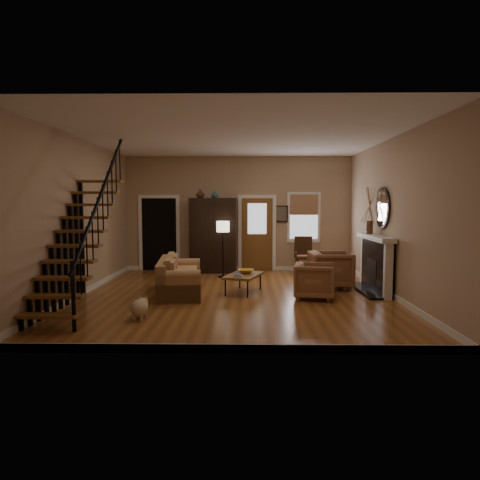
{
  "coord_description": "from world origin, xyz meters",
  "views": [
    {
      "loc": [
        0.24,
        -8.9,
        1.94
      ],
      "look_at": [
        0.1,
        0.4,
        1.15
      ],
      "focal_mm": 32.0,
      "sensor_mm": 36.0,
      "label": 1
    }
  ],
  "objects_px": {
    "armoire": "(213,235)",
    "armchair_left": "(315,281)",
    "sofa": "(180,277)",
    "armchair_right": "(331,270)",
    "coffee_table": "(243,284)",
    "floor_lamp": "(223,249)",
    "side_chair": "(304,255)"
  },
  "relations": [
    {
      "from": "sofa",
      "to": "armchair_right",
      "type": "bearing_deg",
      "value": 5.12
    },
    {
      "from": "armoire",
      "to": "sofa",
      "type": "relative_size",
      "value": 1.05
    },
    {
      "from": "coffee_table",
      "to": "side_chair",
      "type": "relative_size",
      "value": 1.04
    },
    {
      "from": "floor_lamp",
      "to": "armchair_left",
      "type": "bearing_deg",
      "value": -51.27
    },
    {
      "from": "armchair_right",
      "to": "side_chair",
      "type": "relative_size",
      "value": 0.92
    },
    {
      "from": "armoire",
      "to": "sofa",
      "type": "height_order",
      "value": "armoire"
    },
    {
      "from": "armchair_right",
      "to": "side_chair",
      "type": "xyz_separation_m",
      "value": [
        -0.33,
        2.1,
        0.08
      ]
    },
    {
      "from": "armoire",
      "to": "coffee_table",
      "type": "relative_size",
      "value": 1.98
    },
    {
      "from": "sofa",
      "to": "floor_lamp",
      "type": "bearing_deg",
      "value": 62.44
    },
    {
      "from": "armoire",
      "to": "armchair_left",
      "type": "xyz_separation_m",
      "value": [
        2.34,
        -3.38,
        -0.68
      ]
    },
    {
      "from": "sofa",
      "to": "floor_lamp",
      "type": "xyz_separation_m",
      "value": [
        0.81,
        2.13,
        0.37
      ]
    },
    {
      "from": "sofa",
      "to": "armoire",
      "type": "bearing_deg",
      "value": 74.1
    },
    {
      "from": "sofa",
      "to": "coffee_table",
      "type": "relative_size",
      "value": 1.89
    },
    {
      "from": "coffee_table",
      "to": "sofa",
      "type": "bearing_deg",
      "value": -173.46
    },
    {
      "from": "armchair_left",
      "to": "side_chair",
      "type": "relative_size",
      "value": 0.79
    },
    {
      "from": "armoire",
      "to": "armchair_left",
      "type": "bearing_deg",
      "value": -55.36
    },
    {
      "from": "sofa",
      "to": "coffee_table",
      "type": "height_order",
      "value": "sofa"
    },
    {
      "from": "floor_lamp",
      "to": "sofa",
      "type": "bearing_deg",
      "value": -110.9
    },
    {
      "from": "armoire",
      "to": "coffee_table",
      "type": "bearing_deg",
      "value": -72.84
    },
    {
      "from": "armoire",
      "to": "armchair_right",
      "type": "bearing_deg",
      "value": -38.55
    },
    {
      "from": "coffee_table",
      "to": "floor_lamp",
      "type": "distance_m",
      "value": 2.12
    },
    {
      "from": "sofa",
      "to": "armchair_right",
      "type": "relative_size",
      "value": 2.14
    },
    {
      "from": "coffee_table",
      "to": "armchair_left",
      "type": "bearing_deg",
      "value": -20.35
    },
    {
      "from": "sofa",
      "to": "armchair_left",
      "type": "bearing_deg",
      "value": -14.43
    },
    {
      "from": "floor_lamp",
      "to": "side_chair",
      "type": "height_order",
      "value": "floor_lamp"
    },
    {
      "from": "armchair_left",
      "to": "armoire",
      "type": "bearing_deg",
      "value": 44.96
    },
    {
      "from": "armchair_left",
      "to": "floor_lamp",
      "type": "relative_size",
      "value": 0.54
    },
    {
      "from": "side_chair",
      "to": "floor_lamp",
      "type": "bearing_deg",
      "value": -163.18
    },
    {
      "from": "floor_lamp",
      "to": "side_chair",
      "type": "xyz_separation_m",
      "value": [
        2.23,
        0.67,
        -0.23
      ]
    },
    {
      "from": "armchair_right",
      "to": "armchair_left",
      "type": "bearing_deg",
      "value": 151.82
    },
    {
      "from": "coffee_table",
      "to": "armchair_right",
      "type": "xyz_separation_m",
      "value": [
        2.0,
        0.55,
        0.22
      ]
    },
    {
      "from": "coffee_table",
      "to": "armchair_left",
      "type": "height_order",
      "value": "armchair_left"
    }
  ]
}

